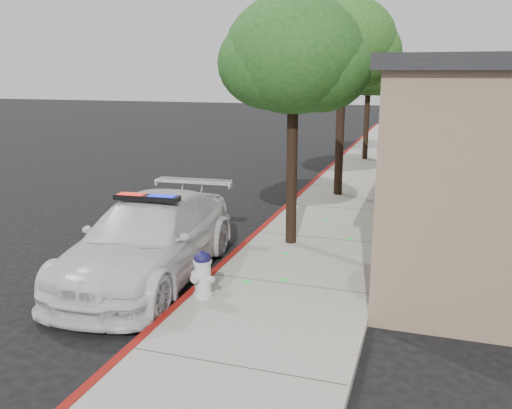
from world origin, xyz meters
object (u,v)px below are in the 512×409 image
(street_tree_near, at_px, (294,60))
(street_tree_far, at_px, (370,72))
(police_car, at_px, (149,239))
(fire_hydrant, at_px, (203,274))
(street_tree_mid, at_px, (344,46))

(street_tree_near, xyz_separation_m, street_tree_far, (0.20, 12.99, -0.24))
(police_car, bearing_deg, street_tree_near, 45.47)
(fire_hydrant, distance_m, street_tree_mid, 9.88)
(police_car, distance_m, fire_hydrant, 1.78)
(police_car, bearing_deg, fire_hydrant, -34.17)
(street_tree_mid, distance_m, street_tree_far, 7.59)
(street_tree_near, relative_size, street_tree_mid, 0.90)
(police_car, relative_size, street_tree_near, 1.01)
(street_tree_far, bearing_deg, fire_hydrant, -93.15)
(street_tree_far, bearing_deg, police_car, -98.88)
(fire_hydrant, xyz_separation_m, street_tree_mid, (0.91, 8.91, 4.17))
(street_tree_mid, bearing_deg, police_car, -106.91)
(street_tree_mid, xyz_separation_m, street_tree_far, (-0.00, 7.55, -0.75))
(police_car, distance_m, street_tree_far, 16.07)
(fire_hydrant, relative_size, street_tree_far, 0.16)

